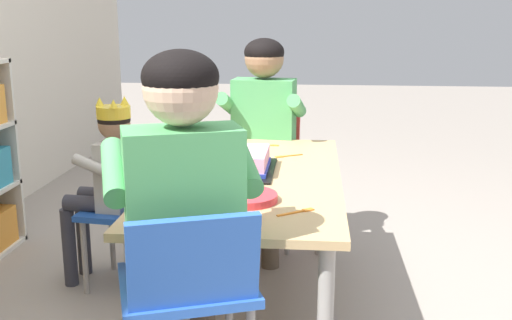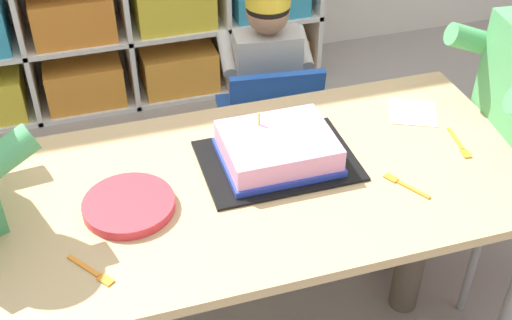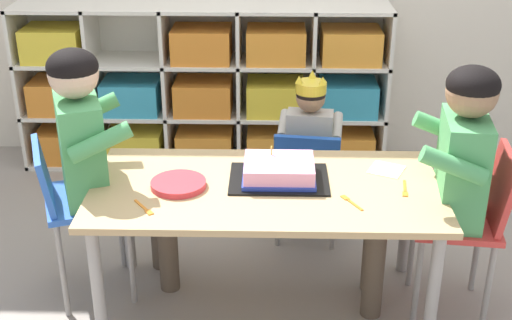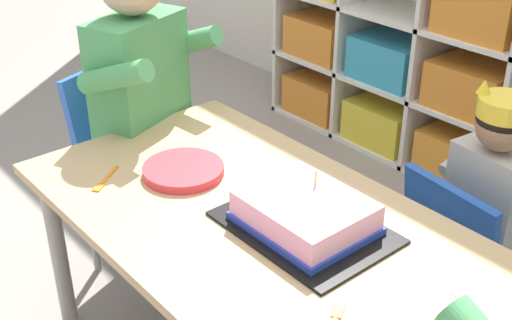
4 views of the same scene
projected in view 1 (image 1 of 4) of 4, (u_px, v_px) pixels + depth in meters
name	position (u px, v px, depth m)	size (l,w,h in m)	color
ground	(251.00, 310.00, 2.42)	(16.00, 16.00, 0.00)	gray
activity_table	(250.00, 190.00, 2.31)	(1.34, 0.68, 0.56)	tan
classroom_chair_blue	(131.00, 207.00, 2.57)	(0.35, 0.34, 0.58)	#1E4CA8
child_with_crown	(107.00, 171.00, 2.56)	(0.31, 0.32, 0.82)	#B2ADA3
classroom_chair_adult_side	(189.00, 292.00, 1.58)	(0.44, 0.44, 0.69)	blue
adult_helper_seated	(181.00, 199.00, 1.64)	(0.48, 0.46, 1.07)	#4C9E5B
classroom_chair_guest_side	(266.00, 158.00, 3.09)	(0.38, 0.38, 0.71)	red
guest_at_table_side	(262.00, 122.00, 2.93)	(0.45, 0.43, 1.04)	#4C9E5B
birthday_cake_on_tray	(238.00, 162.00, 2.34)	(0.38, 0.28, 0.12)	black
paper_plate_stack	(245.00, 197.00, 1.97)	(0.21, 0.21, 0.02)	#DB333D
paper_napkin_square	(228.00, 146.00, 2.78)	(0.13, 0.13, 0.00)	white
fork_near_child_seat	(287.00, 156.00, 2.58)	(0.08, 0.12, 0.00)	orange
fork_beside_plate_stack	(267.00, 145.00, 2.80)	(0.03, 0.13, 0.00)	orange
fork_by_napkin	(298.00, 212.00, 1.85)	(0.09, 0.11, 0.00)	orange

